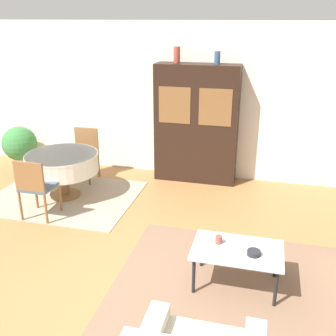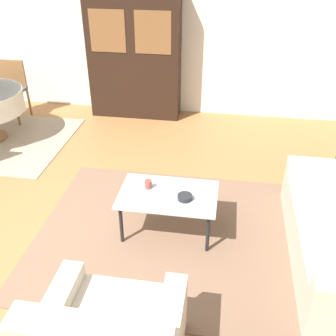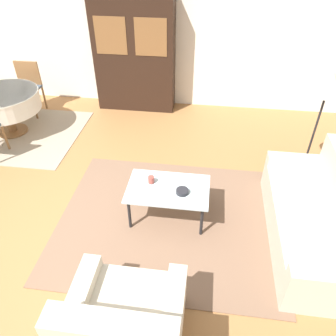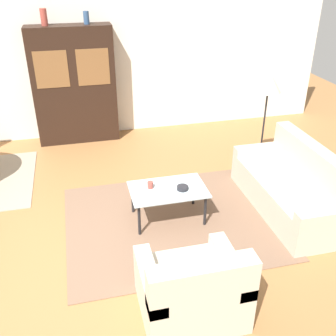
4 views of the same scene
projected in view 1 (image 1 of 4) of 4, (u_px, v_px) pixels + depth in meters
ground_plane at (117, 297)px, 4.14m from camera, size 14.00×14.00×0.00m
wall_back at (188, 102)px, 6.93m from camera, size 10.00×0.06×2.70m
area_rug at (236, 289)px, 4.25m from camera, size 2.66×2.23×0.01m
dining_rug at (64, 197)px, 6.42m from camera, size 2.31×1.79×0.01m
coffee_table at (237, 253)px, 4.18m from camera, size 0.96×0.62×0.44m
display_cabinet at (196, 124)px, 6.77m from camera, size 1.42×0.41×2.04m
dining_table at (62, 163)px, 6.25m from camera, size 1.14×1.14×0.72m
dining_chair_near at (35, 185)px, 5.55m from camera, size 0.44×0.44×0.91m
dining_chair_far at (84, 150)px, 6.97m from camera, size 0.44×0.44×0.91m
cup at (219, 240)px, 4.26m from camera, size 0.07×0.07×0.09m
bowl at (254, 253)px, 4.05m from camera, size 0.14×0.14×0.05m
vase_tall at (177, 55)px, 6.44m from camera, size 0.11×0.11×0.26m
vase_short at (217, 58)px, 6.30m from camera, size 0.09×0.09×0.20m
potted_plant at (20, 145)px, 7.57m from camera, size 0.66×0.66×0.80m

